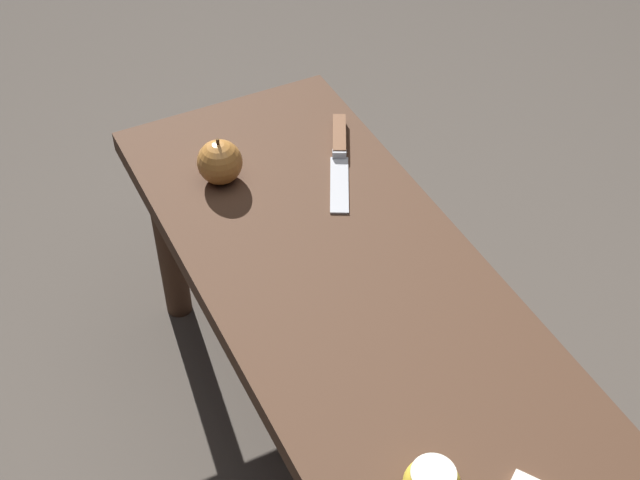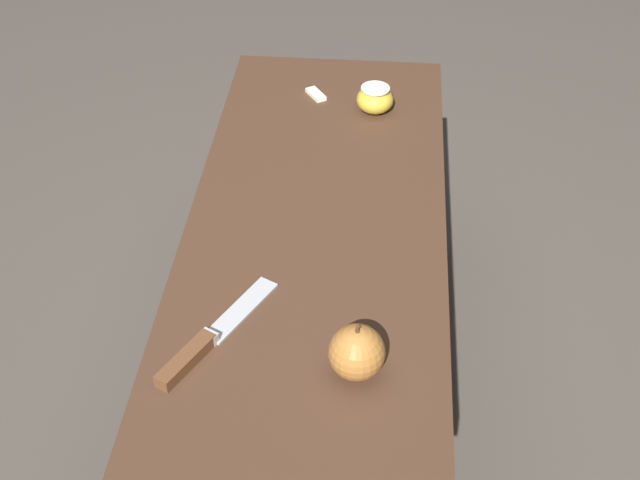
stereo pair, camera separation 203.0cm
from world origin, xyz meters
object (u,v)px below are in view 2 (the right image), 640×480
Objects in this scene: wooden_bench at (317,249)px; knife at (202,345)px; apple_whole at (357,352)px; apple_cut at (375,99)px.

wooden_bench is 0.35m from knife.
apple_whole is at bearing -68.80° from knife.
apple_cut is at bearing 0.16° from apple_whole.
apple_whole reaches higher than apple_cut.
apple_cut reaches higher than knife.
apple_cut is (0.69, 0.00, -0.01)m from apple_whole.
knife is at bearing 83.80° from apple_whole.
apple_whole is 0.69m from apple_cut.
wooden_bench is 4.60× the size of knife.
apple_cut reaches higher than wooden_bench.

